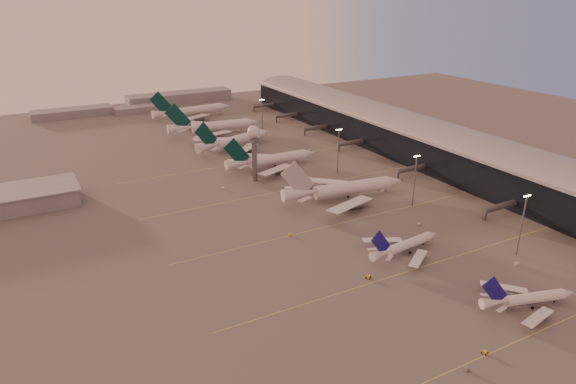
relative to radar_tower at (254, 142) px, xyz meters
name	(u,v)px	position (x,y,z in m)	size (l,w,h in m)	color
ground	(396,295)	(-5.00, -120.00, -20.95)	(700.00, 700.00, 0.00)	#5F5C5C
taxiway_markings	(367,216)	(25.00, -64.00, -20.94)	(180.00, 185.25, 0.02)	#D4CB4A
terminal	(420,140)	(102.88, -9.91, -10.43)	(57.00, 362.00, 23.04)	black
radar_tower	(254,142)	(0.00, 0.00, 0.00)	(6.40, 6.40, 31.10)	#575A5E
mast_a	(522,222)	(53.00, -120.00, -7.21)	(3.60, 0.56, 25.00)	#575A5E
mast_b	(415,178)	(50.00, -65.00, -7.21)	(3.60, 0.56, 25.00)	#575A5E
mast_c	(338,148)	(45.00, -10.00, -7.21)	(3.60, 0.56, 25.00)	#575A5E
mast_d	(262,115)	(43.00, 80.00, -7.21)	(3.60, 0.56, 25.00)	#575A5E
distant_horizon	(150,102)	(-2.38, 205.14, -17.06)	(165.00, 37.50, 9.00)	slate
narrowbody_near	(528,300)	(26.83, -144.98, -18.30)	(32.76, 25.78, 13.11)	silver
narrowbody_mid	(405,247)	(16.38, -98.97, -18.14)	(35.47, 28.16, 13.88)	silver
widebody_white	(344,191)	(26.87, -43.09, -17.10)	(63.03, 50.21, 22.22)	silver
greentail_a	(272,162)	(17.32, 14.42, -17.38)	(55.59, 44.92, 20.20)	silver
greentail_b	(236,143)	(13.91, 58.14, -17.12)	(57.65, 45.82, 21.68)	silver
greentail_c	(215,128)	(14.64, 96.61, -16.80)	(64.68, 52.02, 23.50)	silver
greentail_d	(193,113)	(16.66, 149.35, -16.79)	(64.72, 52.04, 23.53)	silver
gsv_truck_a	(468,366)	(-11.30, -156.88, -19.71)	(6.20, 2.71, 2.43)	slate
gsv_tug_near	(485,352)	(-2.16, -154.42, -20.49)	(2.52, 3.48, 0.90)	yellow
gsv_catering_a	(518,260)	(46.53, -125.54, -18.67)	(6.05, 4.15, 4.55)	silver
gsv_tug_mid	(368,277)	(-6.47, -107.02, -20.41)	(3.95, 4.23, 1.04)	yellow
gsv_truck_b	(420,223)	(38.57, -82.67, -19.80)	(5.78, 2.58, 2.26)	silver
gsv_truck_c	(290,233)	(-14.69, -64.78, -19.92)	(4.32, 5.10, 2.01)	yellow
gsv_catering_b	(384,187)	(50.37, -43.81, -18.74)	(5.53, 2.83, 4.43)	silver
gsv_tug_far	(290,195)	(5.84, -27.10, -20.36)	(3.66, 4.61, 1.15)	silver
gsv_truck_d	(223,187)	(-19.37, -3.20, -19.86)	(2.78, 5.53, 2.13)	silver
gsv_tug_hangar	(309,151)	(51.23, 30.93, -20.46)	(3.47, 2.28, 0.94)	yellow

